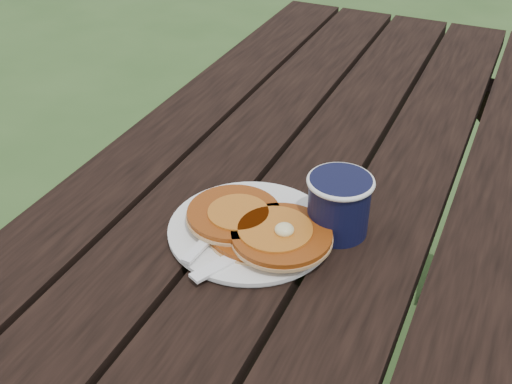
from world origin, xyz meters
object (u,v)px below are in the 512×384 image
at_px(plate, 251,230).
at_px(coffee_cup, 339,202).
at_px(picnic_table, 295,345).
at_px(pancake_stack, 258,227).

height_order(plate, coffee_cup, coffee_cup).
height_order(picnic_table, pancake_stack, pancake_stack).
xyz_separation_m(picnic_table, pancake_stack, (-0.01, -0.16, 0.41)).
xyz_separation_m(plate, pancake_stack, (0.02, -0.01, 0.02)).
height_order(picnic_table, plate, plate).
bearing_deg(plate, coffee_cup, 27.50).
relative_size(plate, coffee_cup, 2.43).
distance_m(plate, coffee_cup, 0.14).
xyz_separation_m(picnic_table, coffee_cup, (0.09, -0.09, 0.43)).
bearing_deg(coffee_cup, picnic_table, 134.00).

